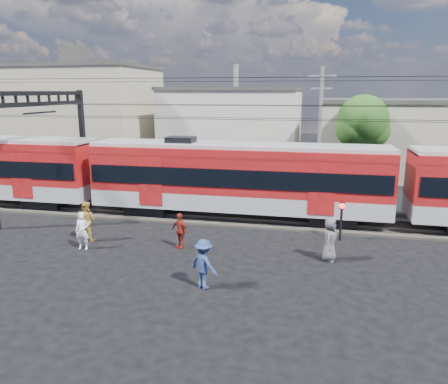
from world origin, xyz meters
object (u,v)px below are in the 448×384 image
Objects in this scene: commuter_train at (242,176)px; pedestrian_a at (82,231)px; pedestrian_c at (204,264)px; crossing_signal at (341,214)px.

commuter_train is 29.77× the size of pedestrian_a.
commuter_train is 9.02m from pedestrian_c.
pedestrian_a is 0.93× the size of pedestrian_c.
commuter_train reaches higher than crossing_signal.
pedestrian_a is 11.90m from crossing_signal.
crossing_signal reaches higher than pedestrian_c.
commuter_train is at bearing -59.22° from pedestrian_c.
pedestrian_a is at bearing 6.24° from pedestrian_c.
pedestrian_a is at bearing -162.05° from crossing_signal.
crossing_signal is (5.22, -2.54, -1.11)m from commuter_train.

